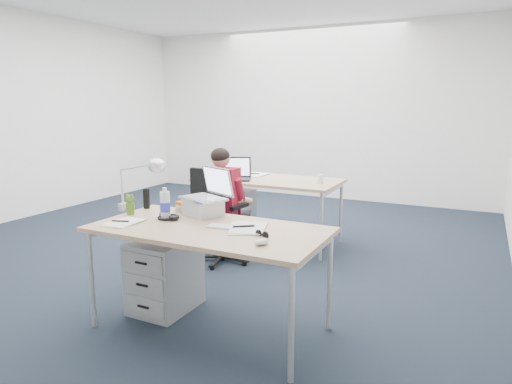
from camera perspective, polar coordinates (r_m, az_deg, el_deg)
floor at (r=4.90m, az=-7.80°, el=-7.64°), size 7.00×7.00×0.00m
room at (r=4.65m, az=-8.35°, el=12.80°), size 6.02×7.02×2.80m
desk_near at (r=3.12m, az=-5.92°, el=-5.24°), size 1.60×0.80×0.73m
desk_far at (r=5.12m, az=1.49°, el=1.15°), size 1.60×0.80×0.73m
office_chair at (r=4.57m, az=-4.58°, el=-5.40°), size 0.67×0.67×0.95m
seated_person at (r=4.63m, az=-3.55°, el=-1.36°), size 0.35×0.61×1.13m
drawer_pedestal_near at (r=3.60m, az=-11.30°, el=-10.06°), size 0.40×0.50×0.55m
drawer_pedestal_far at (r=5.41m, az=-2.99°, el=-2.76°), size 0.40×0.50×0.55m
silver_laptop at (r=3.42m, az=-6.67°, el=-0.02°), size 0.41×0.37×0.35m
wireless_keyboard at (r=3.09m, az=-3.85°, el=-4.37°), size 0.25×0.12×0.01m
computer_mouse at (r=2.72m, az=0.67°, el=-6.25°), size 0.10×0.12×0.04m
headphones at (r=3.38m, az=-10.88°, el=-3.02°), size 0.25×0.23×0.03m
can_koozie at (r=3.41m, az=-11.29°, el=-2.18°), size 0.10×0.10×0.12m
water_bottle at (r=3.35m, az=-11.29°, el=-1.42°), size 0.08×0.08×0.23m
bear_figurine at (r=3.57m, az=-15.45°, el=-1.48°), size 0.09×0.07×0.16m
book_stack at (r=3.58m, az=-8.40°, el=-1.81°), size 0.18×0.14×0.08m
cordless_phone at (r=3.74m, az=-13.54°, el=-0.80°), size 0.05×0.04×0.16m
papers_left at (r=3.33m, az=-16.36°, el=-3.69°), size 0.20×0.27×0.01m
papers_right at (r=3.06m, az=-1.21°, el=-4.55°), size 0.32×0.38×0.01m
sunglasses at (r=2.89m, az=0.76°, el=-5.33°), size 0.12×0.08×0.03m
desk_lamp at (r=3.62m, az=-14.86°, el=1.05°), size 0.42×0.28×0.45m
dark_laptop at (r=5.02m, az=-2.80°, el=2.99°), size 0.47×0.46×0.26m
far_cup at (r=4.85m, az=8.03°, el=1.61°), size 0.07×0.07×0.09m
far_papers at (r=5.38m, az=-0.21°, el=2.17°), size 0.25×0.34×0.01m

